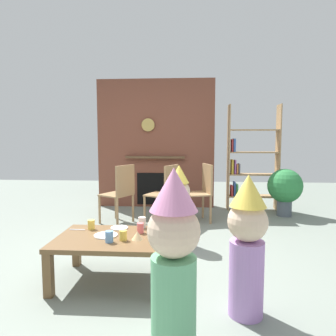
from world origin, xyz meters
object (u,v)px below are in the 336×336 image
(dining_chair_middle, at_px, (166,191))
(potted_plant_tall, at_px, (285,188))
(paper_cup_near_left, at_px, (140,228))
(paper_cup_center, at_px, (91,225))
(child_with_cone_hat, at_px, (174,258))
(paper_plate_rear, at_px, (106,235))
(paper_cup_near_right, at_px, (142,222))
(paper_plate_front, at_px, (119,228))
(child_in_pink, at_px, (247,242))
(child_by_the_chairs, at_px, (179,203))
(bookshelf, at_px, (249,163))
(birthday_cake_slice, at_px, (137,235))
(paper_cup_far_right, at_px, (123,235))
(dining_chair_right, at_px, (202,189))
(paper_cup_far_left, at_px, (109,237))
(coffee_table, at_px, (111,243))
(dining_chair_left, at_px, (121,190))

(dining_chair_middle, bearing_deg, potted_plant_tall, -137.81)
(paper_cup_near_left, bearing_deg, paper_cup_center, 170.46)
(paper_cup_near_left, relative_size, child_with_cone_hat, 0.08)
(paper_plate_rear, bearing_deg, potted_plant_tall, 46.26)
(paper_cup_near_right, relative_size, paper_plate_front, 0.63)
(paper_plate_rear, bearing_deg, child_in_pink, -22.04)
(child_with_cone_hat, height_order, child_by_the_chairs, child_with_cone_hat)
(bookshelf, bearing_deg, birthday_cake_slice, -117.39)
(paper_cup_near_right, distance_m, paper_cup_far_right, 0.39)
(dining_chair_middle, height_order, potted_plant_tall, dining_chair_middle)
(bookshelf, xyz_separation_m, paper_cup_near_right, (-1.55, -2.62, -0.40))
(child_with_cone_hat, bearing_deg, bookshelf, -51.25)
(paper_cup_center, bearing_deg, paper_cup_near_left, -9.54)
(paper_plate_front, relative_size, dining_chair_right, 0.19)
(birthday_cake_slice, relative_size, potted_plant_tall, 0.13)
(paper_cup_near_left, bearing_deg, child_by_the_chairs, 68.94)
(paper_plate_front, relative_size, child_in_pink, 0.16)
(child_by_the_chairs, relative_size, dining_chair_right, 1.09)
(paper_cup_center, relative_size, dining_chair_middle, 0.10)
(child_by_the_chairs, bearing_deg, dining_chair_middle, -135.76)
(bookshelf, xyz_separation_m, paper_cup_center, (-2.03, -2.70, -0.41))
(paper_cup_near_left, xyz_separation_m, child_with_cone_hat, (0.36, -1.02, 0.13))
(paper_cup_center, xyz_separation_m, dining_chair_right, (1.15, 1.85, 0.05))
(dining_chair_right, bearing_deg, paper_cup_far_left, 52.28)
(child_in_pink, distance_m, potted_plant_tall, 3.17)
(paper_cup_far_right, distance_m, paper_plate_front, 0.36)
(potted_plant_tall, bearing_deg, paper_plate_front, -135.71)
(birthday_cake_slice, xyz_separation_m, dining_chair_middle, (0.11, 1.94, 0.06))
(paper_cup_center, bearing_deg, child_in_pink, -25.96)
(paper_plate_front, bearing_deg, paper_cup_near_left, -28.79)
(paper_plate_front, height_order, dining_chair_right, dining_chair_right)
(paper_cup_far_left, xyz_separation_m, child_in_pink, (1.09, -0.31, 0.09))
(birthday_cake_slice, bearing_deg, paper_plate_rear, 165.63)
(child_with_cone_hat, distance_m, potted_plant_tall, 3.78)
(coffee_table, distance_m, paper_cup_far_left, 0.18)
(bookshelf, relative_size, paper_cup_far_left, 19.75)
(paper_cup_far_left, distance_m, dining_chair_middle, 2.05)
(child_in_pink, bearing_deg, birthday_cake_slice, -2.20)
(paper_cup_center, height_order, paper_plate_front, paper_cup_center)
(bookshelf, distance_m, paper_cup_near_left, 3.21)
(paper_plate_rear, relative_size, child_with_cone_hat, 0.19)
(paper_plate_rear, height_order, child_in_pink, child_in_pink)
(paper_cup_far_right, xyz_separation_m, child_by_the_chairs, (0.45, 1.08, 0.06))
(paper_cup_near_right, distance_m, child_with_cone_hat, 1.24)
(paper_cup_near_right, height_order, potted_plant_tall, potted_plant_tall)
(paper_cup_center, distance_m, paper_plate_front, 0.27)
(paper_cup_far_right, distance_m, paper_plate_rear, 0.22)
(coffee_table, xyz_separation_m, dining_chair_left, (-0.33, 1.84, 0.16))
(paper_cup_near_left, bearing_deg, bookshelf, 61.03)
(child_by_the_chairs, bearing_deg, dining_chair_left, -102.90)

